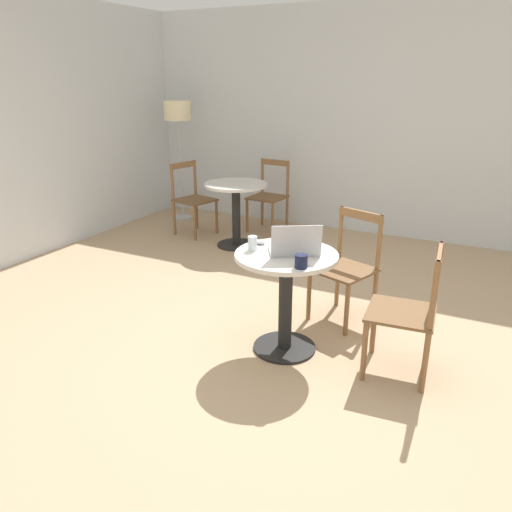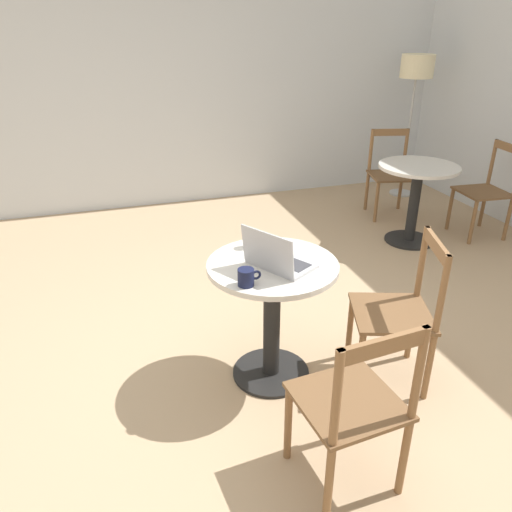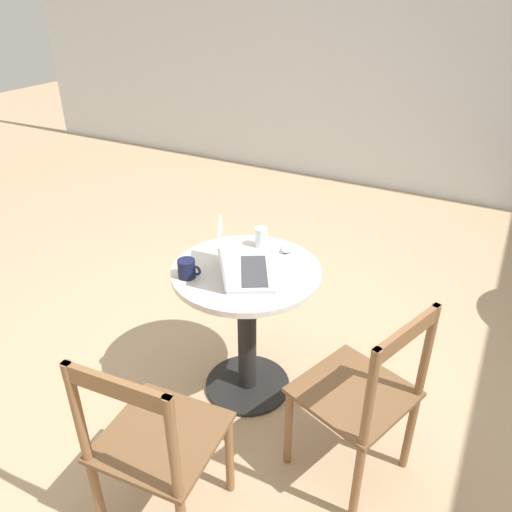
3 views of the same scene
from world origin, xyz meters
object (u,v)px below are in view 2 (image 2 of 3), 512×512
(cafe_table_mid, at_px, (416,189))
(mouse, at_px, (274,240))
(chair_near_right, at_px, (400,312))
(chair_near_front, at_px, (353,407))
(chair_mid_back, at_px, (390,174))
(floor_lamp, at_px, (416,74))
(drinking_glass, at_px, (251,239))
(laptop, at_px, (277,259))
(mug, at_px, (246,277))
(chair_mid_right, at_px, (487,191))
(cafe_table_near, at_px, (272,298))

(cafe_table_mid, height_order, mouse, mouse)
(cafe_table_mid, height_order, chair_near_right, chair_near_right)
(chair_near_front, xyz_separation_m, mouse, (0.02, 1.09, 0.31))
(chair_mid_back, distance_m, mouse, 2.78)
(cafe_table_mid, bearing_deg, chair_near_front, -128.82)
(floor_lamp, bearing_deg, drinking_glass, -137.19)
(laptop, distance_m, drinking_glass, 0.30)
(laptop, bearing_deg, cafe_table_mid, 38.41)
(chair_near_right, bearing_deg, mug, 176.89)
(chair_near_front, height_order, chair_mid_right, same)
(chair_near_front, bearing_deg, cafe_table_near, 94.98)
(cafe_table_mid, distance_m, floor_lamp, 1.68)
(mug, bearing_deg, cafe_table_near, 42.83)
(cafe_table_mid, relative_size, chair_near_front, 0.84)
(laptop, height_order, mouse, laptop)
(chair_mid_right, bearing_deg, chair_mid_back, 126.02)
(chair_mid_right, relative_size, drinking_glass, 8.68)
(drinking_glass, bearing_deg, chair_mid_right, 23.09)
(chair_near_right, xyz_separation_m, mug, (-0.88, 0.05, 0.34))
(cafe_table_mid, height_order, floor_lamp, floor_lamp)
(chair_near_right, bearing_deg, laptop, 164.86)
(floor_lamp, relative_size, mouse, 15.75)
(chair_near_front, xyz_separation_m, chair_mid_right, (2.59, 2.22, 0.00))
(mug, bearing_deg, cafe_table_mid, 37.86)
(cafe_table_near, xyz_separation_m, cafe_table_mid, (1.91, 1.45, 0.00))
(chair_near_front, xyz_separation_m, mug, (-0.28, 0.64, 0.34))
(cafe_table_mid, xyz_separation_m, mouse, (-1.81, -1.20, 0.23))
(laptop, bearing_deg, drinking_glass, 99.73)
(chair_near_right, xyz_separation_m, chair_mid_right, (1.98, 1.63, 0.00))
(chair_near_right, bearing_deg, drinking_glass, 146.60)
(cafe_table_mid, bearing_deg, mug, -142.14)
(mouse, bearing_deg, chair_near_right, -40.57)
(chair_near_right, height_order, chair_mid_right, same)
(floor_lamp, bearing_deg, cafe_table_mid, -119.69)
(chair_mid_back, relative_size, drinking_glass, 8.68)
(mug, bearing_deg, laptop, 32.48)
(chair_mid_right, height_order, laptop, laptop)
(chair_near_right, distance_m, chair_mid_back, 2.79)
(cafe_table_near, height_order, floor_lamp, floor_lamp)
(cafe_table_mid, xyz_separation_m, chair_near_front, (-1.84, -2.28, -0.08))
(drinking_glass, bearing_deg, chair_near_right, -33.40)
(mug, relative_size, drinking_glass, 1.17)
(mouse, xyz_separation_m, drinking_glass, (-0.14, -0.02, 0.03))
(cafe_table_mid, distance_m, drinking_glass, 2.32)
(cafe_table_near, bearing_deg, laptop, -84.81)
(cafe_table_near, distance_m, mouse, 0.36)
(chair_mid_right, relative_size, chair_mid_back, 1.00)
(chair_near_front, bearing_deg, chair_mid_right, 40.63)
(floor_lamp, xyz_separation_m, drinking_glass, (-2.67, -2.47, -0.58))
(cafe_table_near, relative_size, chair_mid_right, 0.84)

